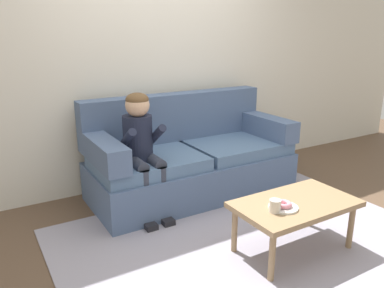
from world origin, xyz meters
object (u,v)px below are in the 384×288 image
object	(u,v)px
coffee_table	(295,207)
mug	(275,206)
donut	(283,204)
couch	(190,159)
person_child	(142,143)

from	to	relation	value
coffee_table	mug	world-z (taller)	mug
coffee_table	donut	size ratio (longest dim) A/B	7.56
coffee_table	mug	distance (m)	0.26
coffee_table	couch	bearing A→B (deg)	94.49
couch	coffee_table	bearing A→B (deg)	-85.51
coffee_table	person_child	size ratio (longest dim) A/B	0.82
person_child	donut	bearing A→B (deg)	-64.60
couch	donut	bearing A→B (deg)	-91.97
couch	mug	distance (m)	1.41
couch	person_child	xyz separation A→B (m)	(-0.61, -0.21, 0.32)
coffee_table	donut	distance (m)	0.18
couch	donut	xyz separation A→B (m)	(-0.05, -1.39, 0.08)
person_child	mug	bearing A→B (deg)	-68.47
couch	donut	distance (m)	1.39
donut	mug	xyz separation A→B (m)	(-0.09, -0.01, 0.01)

